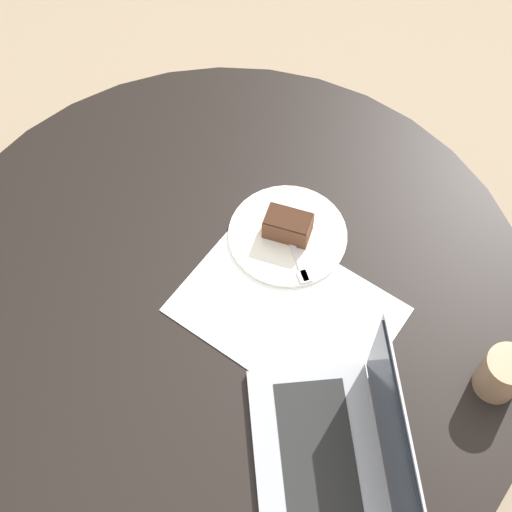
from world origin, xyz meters
The scene contains 8 objects.
ground_plane centered at (0.00, 0.00, 0.00)m, with size 12.00×12.00×0.00m, color gray.
dining_table centered at (0.00, 0.00, 0.61)m, with size 1.27×1.27×0.71m.
paper_document centered at (-0.13, -0.02, 0.72)m, with size 0.48×0.39×0.00m.
plate centered at (-0.08, -0.18, 0.72)m, with size 0.25×0.25×0.01m.
cake_slice centered at (-0.07, -0.18, 0.75)m, with size 0.10×0.06×0.06m.
fork centered at (-0.11, -0.14, 0.73)m, with size 0.12×0.15×0.00m.
coffee_glass centered at (-0.55, -0.01, 0.77)m, with size 0.08×0.08×0.10m.
laptop centered at (-0.31, 0.23, 0.75)m, with size 0.36×0.41×0.23m.
Camera 1 is at (-0.29, 0.59, 1.99)m, focal length 50.00 mm.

